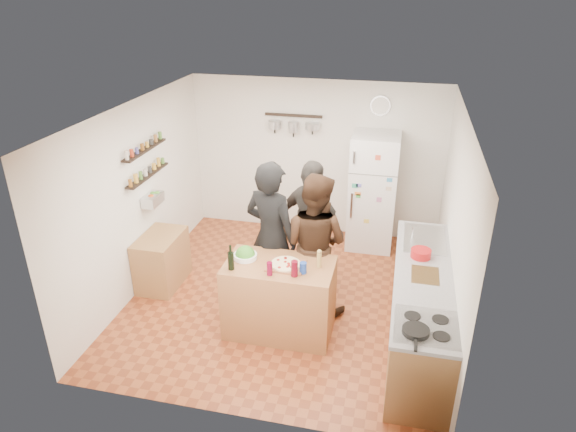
% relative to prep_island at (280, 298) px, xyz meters
% --- Properties ---
extents(room_shell, '(4.20, 4.20, 4.20)m').
position_rel_prep_island_xyz_m(room_shell, '(-0.08, 1.08, 0.79)').
color(room_shell, brown).
rests_on(room_shell, ground).
extents(prep_island, '(1.25, 0.72, 0.91)m').
position_rel_prep_island_xyz_m(prep_island, '(0.00, 0.00, 0.00)').
color(prep_island, '#966237').
rests_on(prep_island, floor).
extents(pizza_board, '(0.42, 0.34, 0.02)m').
position_rel_prep_island_xyz_m(pizza_board, '(0.08, -0.02, 0.47)').
color(pizza_board, brown).
rests_on(pizza_board, prep_island).
extents(pizza, '(0.34, 0.34, 0.02)m').
position_rel_prep_island_xyz_m(pizza, '(0.08, -0.02, 0.48)').
color(pizza, beige).
rests_on(pizza, pizza_board).
extents(salad_bowl, '(0.28, 0.28, 0.06)m').
position_rel_prep_island_xyz_m(salad_bowl, '(-0.42, 0.05, 0.48)').
color(salad_bowl, silver).
rests_on(salad_bowl, prep_island).
extents(wine_bottle, '(0.07, 0.07, 0.21)m').
position_rel_prep_island_xyz_m(wine_bottle, '(-0.50, -0.22, 0.56)').
color(wine_bottle, black).
rests_on(wine_bottle, prep_island).
extents(wine_glass_near, '(0.06, 0.06, 0.16)m').
position_rel_prep_island_xyz_m(wine_glass_near, '(-0.05, -0.24, 0.53)').
color(wine_glass_near, '#5A071F').
rests_on(wine_glass_near, prep_island).
extents(wine_glass_far, '(0.08, 0.08, 0.19)m').
position_rel_prep_island_xyz_m(wine_glass_far, '(0.22, -0.20, 0.55)').
color(wine_glass_far, '#4F0614').
rests_on(wine_glass_far, prep_island).
extents(pepper_mill, '(0.05, 0.05, 0.17)m').
position_rel_prep_island_xyz_m(pepper_mill, '(0.45, 0.05, 0.54)').
color(pepper_mill, '#9F8142').
rests_on(pepper_mill, prep_island).
extents(salt_canister, '(0.08, 0.08, 0.13)m').
position_rel_prep_island_xyz_m(salt_canister, '(0.30, -0.12, 0.52)').
color(salt_canister, navy).
rests_on(salt_canister, prep_island).
extents(person_left, '(0.84, 0.69, 1.97)m').
position_rel_prep_island_xyz_m(person_left, '(-0.22, 0.49, 0.53)').
color(person_left, black).
rests_on(person_left, floor).
extents(person_center, '(1.05, 0.92, 1.83)m').
position_rel_prep_island_xyz_m(person_center, '(0.30, 0.57, 0.46)').
color(person_center, black).
rests_on(person_center, floor).
extents(person_back, '(1.13, 0.93, 1.80)m').
position_rel_prep_island_xyz_m(person_back, '(0.18, 1.08, 0.44)').
color(person_back, '#2B2826').
rests_on(person_back, floor).
extents(counter_run, '(0.63, 2.63, 0.90)m').
position_rel_prep_island_xyz_m(counter_run, '(1.62, 0.14, -0.01)').
color(counter_run, '#9E7042').
rests_on(counter_run, floor).
extents(stove_top, '(0.60, 0.62, 0.02)m').
position_rel_prep_island_xyz_m(stove_top, '(1.62, -0.81, 0.46)').
color(stove_top, white).
rests_on(stove_top, counter_run).
extents(skillet, '(0.25, 0.25, 0.05)m').
position_rel_prep_island_xyz_m(skillet, '(1.52, -0.94, 0.49)').
color(skillet, black).
rests_on(skillet, stove_top).
extents(sink, '(0.50, 0.80, 0.03)m').
position_rel_prep_island_xyz_m(sink, '(1.62, 0.99, 0.46)').
color(sink, silver).
rests_on(sink, counter_run).
extents(cutting_board, '(0.30, 0.40, 0.02)m').
position_rel_prep_island_xyz_m(cutting_board, '(1.62, 0.12, 0.46)').
color(cutting_board, olive).
rests_on(cutting_board, counter_run).
extents(red_bowl, '(0.23, 0.23, 0.10)m').
position_rel_prep_island_xyz_m(red_bowl, '(1.57, 0.51, 0.51)').
color(red_bowl, '#AA1316').
rests_on(red_bowl, counter_run).
extents(fridge, '(0.70, 0.68, 1.80)m').
position_rel_prep_island_xyz_m(fridge, '(0.87, 2.44, 0.45)').
color(fridge, white).
rests_on(fridge, floor).
extents(wall_clock, '(0.30, 0.03, 0.30)m').
position_rel_prep_island_xyz_m(wall_clock, '(0.87, 2.77, 1.69)').
color(wall_clock, silver).
rests_on(wall_clock, back_wall).
extents(spice_shelf_lower, '(0.12, 1.00, 0.02)m').
position_rel_prep_island_xyz_m(spice_shelf_lower, '(-2.01, 0.89, 1.04)').
color(spice_shelf_lower, black).
rests_on(spice_shelf_lower, left_wall).
extents(spice_shelf_upper, '(0.12, 1.00, 0.02)m').
position_rel_prep_island_xyz_m(spice_shelf_upper, '(-2.01, 0.89, 1.40)').
color(spice_shelf_upper, black).
rests_on(spice_shelf_upper, left_wall).
extents(produce_basket, '(0.18, 0.35, 0.14)m').
position_rel_prep_island_xyz_m(produce_basket, '(-1.98, 0.89, 0.69)').
color(produce_basket, silver).
rests_on(produce_basket, left_wall).
extents(side_table, '(0.50, 0.80, 0.73)m').
position_rel_prep_island_xyz_m(side_table, '(-1.82, 0.65, -0.09)').
color(side_table, '#A68145').
rests_on(side_table, floor).
extents(pot_rack, '(0.90, 0.04, 0.04)m').
position_rel_prep_island_xyz_m(pot_rack, '(-0.43, 2.69, 1.49)').
color(pot_rack, black).
rests_on(pot_rack, back_wall).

